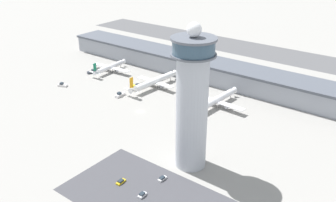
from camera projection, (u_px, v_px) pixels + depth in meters
ground_plane at (140, 112)px, 220.32m from camera, size 1000.00×1000.00×0.00m
terminal_building at (205, 69)px, 267.73m from camera, size 247.84×25.00×14.08m
runway_strip at (256, 50)px, 332.64m from camera, size 371.76×44.00×0.01m
control_tower at (192, 100)px, 157.64m from camera, size 18.77×18.77×65.18m
parking_lot_surface at (143, 195)px, 150.61m from camera, size 64.00×40.00×0.01m
airplane_gate_alpha at (110, 67)px, 280.30m from camera, size 34.00×33.77×11.28m
airplane_gate_bravo at (154, 81)px, 252.11m from camera, size 30.45×44.77×13.40m
airplane_gate_charlie at (215, 101)px, 224.37m from camera, size 38.62×44.84×12.56m
service_truck_catering at (62, 85)px, 255.78m from camera, size 7.08×4.78×2.59m
service_truck_fuel at (92, 72)px, 279.06m from camera, size 5.41×7.56×2.92m
service_truck_baggage at (137, 86)px, 253.01m from camera, size 6.28×3.74×2.99m
service_truck_water at (120, 95)px, 240.22m from camera, size 2.79×8.04×2.94m
car_maroon_suv at (121, 182)px, 157.98m from camera, size 1.99×4.56×1.38m
car_white_wagon at (142, 195)px, 149.98m from camera, size 2.01×4.16×1.59m
car_red_hatchback at (162, 179)px, 159.93m from camera, size 1.93×4.49×1.43m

